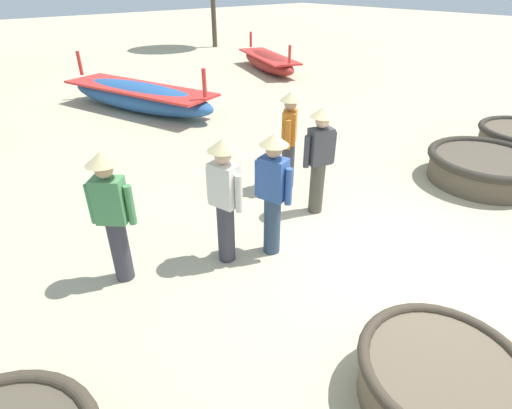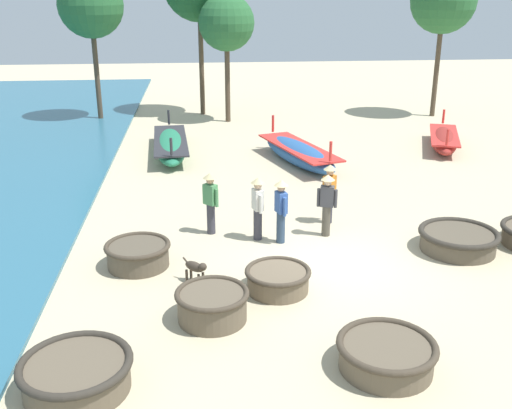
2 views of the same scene
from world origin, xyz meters
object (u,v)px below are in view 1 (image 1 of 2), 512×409
object	(u,v)px
coracle_center	(484,167)
fisherman_hauling	(224,195)
long_boat_white_hull	(139,96)
coracle_far_right	(440,380)
fisherman_with_hat	(273,188)
fisherman_crouching	(112,211)
fisherman_by_coracle	(319,155)
long_boat_red_hull	(268,61)
fisherman_standing_right	(289,135)

from	to	relation	value
coracle_center	fisherman_hauling	bearing A→B (deg)	166.62
coracle_center	long_boat_white_hull	xyz separation A→B (m)	(-2.67, 8.07, 0.10)
coracle_far_right	fisherman_with_hat	bearing A→B (deg)	80.99
fisherman_crouching	fisherman_with_hat	bearing A→B (deg)	-23.74
coracle_far_right	long_boat_white_hull	distance (m)	9.94
fisherman_crouching	fisherman_by_coracle	bearing A→B (deg)	-8.22
coracle_far_right	fisherman_by_coracle	world-z (taller)	fisherman_by_coracle
fisherman_crouching	coracle_center	bearing A→B (deg)	-15.46
long_boat_red_hull	fisherman_standing_right	distance (m)	9.89
fisherman_crouching	long_boat_white_hull	bearing A→B (deg)	62.11
long_boat_red_hull	fisherman_crouching	bearing A→B (deg)	-140.06
coracle_far_right	fisherman_crouching	bearing A→B (deg)	111.96
coracle_center	long_boat_red_hull	xyz separation A→B (m)	(3.53, 9.70, 0.06)
long_boat_white_hull	fisherman_standing_right	world-z (taller)	fisherman_standing_right
coracle_far_right	fisherman_by_coracle	bearing A→B (deg)	60.38
fisherman_by_coracle	fisherman_with_hat	size ratio (longest dim) A/B	1.00
coracle_center	fisherman_hauling	xyz separation A→B (m)	(-4.87, 1.16, 0.67)
fisherman_standing_right	long_boat_red_hull	bearing A→B (deg)	50.04
coracle_center	fisherman_by_coracle	world-z (taller)	fisherman_by_coracle
fisherman_hauling	fisherman_with_hat	distance (m)	0.62
fisherman_with_hat	fisherman_crouching	distance (m)	1.91
fisherman_hauling	fisherman_standing_right	world-z (taller)	same
long_boat_red_hull	fisherman_hauling	distance (m)	11.99
coracle_center	long_boat_red_hull	world-z (taller)	long_boat_red_hull
fisherman_by_coracle	fisherman_crouching	world-z (taller)	same
fisherman_with_hat	coracle_far_right	bearing A→B (deg)	-99.01
fisherman_hauling	fisherman_with_hat	xyz separation A→B (m)	(0.56, -0.25, 0.00)
coracle_far_right	fisherman_by_coracle	distance (m)	3.40
long_boat_white_hull	fisherman_hauling	world-z (taller)	fisherman_hauling
fisherman_hauling	fisherman_standing_right	distance (m)	2.27
coracle_center	fisherman_standing_right	xyz separation A→B (m)	(-2.81, 2.13, 0.67)
long_boat_red_hull	fisherman_hauling	world-z (taller)	fisherman_hauling
long_boat_white_hull	fisherman_hauling	distance (m)	7.28
fisherman_with_hat	long_boat_white_hull	bearing A→B (deg)	77.14
coracle_center	fisherman_crouching	distance (m)	6.32
coracle_far_right	long_boat_red_hull	size ratio (longest dim) A/B	0.33
long_boat_red_hull	fisherman_by_coracle	distance (m)	10.74
coracle_far_right	coracle_center	distance (m)	4.99
fisherman_hauling	fisherman_by_coracle	world-z (taller)	same
coracle_center	long_boat_white_hull	world-z (taller)	long_boat_white_hull
long_boat_white_hull	fisherman_by_coracle	distance (m)	6.86
coracle_center	fisherman_by_coracle	distance (m)	3.37
fisherman_by_coracle	fisherman_with_hat	xyz separation A→B (m)	(-1.24, -0.34, 0.00)
fisherman_by_coracle	fisherman_standing_right	size ratio (longest dim) A/B	1.00
coracle_far_right	fisherman_hauling	world-z (taller)	fisherman_hauling
fisherman_hauling	fisherman_crouching	world-z (taller)	same
fisherman_with_hat	fisherman_crouching	world-z (taller)	same
long_boat_white_hull	fisherman_crouching	world-z (taller)	fisherman_crouching
coracle_center	fisherman_hauling	distance (m)	5.05
fisherman_with_hat	fisherman_standing_right	xyz separation A→B (m)	(1.49, 1.23, 0.00)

